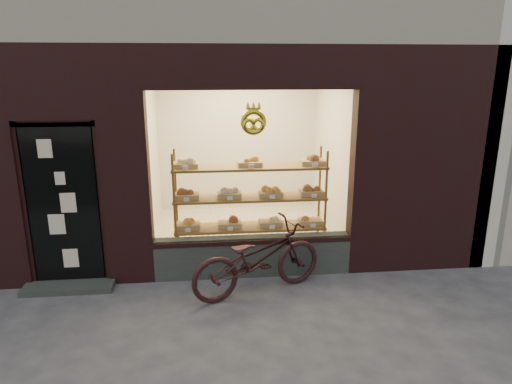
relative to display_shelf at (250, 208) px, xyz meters
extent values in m
plane|color=#353538|center=(-0.45, -2.55, -0.84)|extent=(90.00, 90.00, 0.00)
cube|color=#323B35|center=(0.00, -0.42, -0.57)|extent=(2.70, 0.25, 0.55)
cube|color=black|center=(-2.45, -0.49, 0.26)|extent=(0.90, 0.04, 2.15)
cube|color=#323B35|center=(-2.45, -0.65, -0.80)|extent=(1.15, 0.35, 0.08)
torus|color=yellow|center=(0.00, -0.53, 1.31)|extent=(0.33, 0.07, 0.33)
cube|color=brown|center=(0.00, 0.00, -0.79)|extent=(2.20, 0.45, 0.04)
cube|color=brown|center=(0.00, 0.00, -0.29)|extent=(2.20, 0.45, 0.03)
cube|color=brown|center=(0.00, 0.00, 0.16)|extent=(2.20, 0.45, 0.04)
cube|color=brown|center=(0.00, 0.00, 0.61)|extent=(2.20, 0.45, 0.04)
cylinder|color=brown|center=(-1.07, -0.19, 0.01)|extent=(0.04, 0.04, 1.70)
cylinder|color=brown|center=(1.07, -0.19, 0.01)|extent=(0.04, 0.04, 1.70)
cylinder|color=brown|center=(-1.07, 0.20, 0.01)|extent=(0.04, 0.04, 1.70)
cylinder|color=brown|center=(1.07, 0.20, 0.01)|extent=(0.04, 0.04, 1.70)
cube|color=#98734B|center=(-0.90, 0.00, -0.24)|extent=(0.34, 0.24, 0.07)
sphere|color=#B08229|center=(-0.90, 0.00, -0.15)|extent=(0.11, 0.11, 0.11)
cube|color=silver|center=(-0.90, -0.18, -0.24)|extent=(0.07, 0.01, 0.05)
cube|color=#98734B|center=(-0.30, 0.00, -0.24)|extent=(0.34, 0.24, 0.07)
sphere|color=brown|center=(-0.30, 0.00, -0.15)|extent=(0.11, 0.11, 0.11)
cube|color=silver|center=(-0.30, -0.18, -0.24)|extent=(0.08, 0.01, 0.05)
cube|color=#98734B|center=(0.30, 0.00, -0.24)|extent=(0.34, 0.24, 0.07)
sphere|color=#C9BB7C|center=(0.30, 0.00, -0.15)|extent=(0.11, 0.11, 0.11)
cube|color=silver|center=(0.30, -0.18, -0.24)|extent=(0.07, 0.01, 0.05)
cube|color=#98734B|center=(0.90, 0.00, -0.24)|extent=(0.34, 0.24, 0.07)
sphere|color=#B08229|center=(0.90, 0.00, -0.15)|extent=(0.11, 0.11, 0.11)
cube|color=silver|center=(0.90, -0.18, -0.24)|extent=(0.08, 0.01, 0.05)
cube|color=#98734B|center=(-0.90, 0.00, 0.21)|extent=(0.34, 0.24, 0.07)
sphere|color=brown|center=(-0.90, 0.00, 0.30)|extent=(0.11, 0.11, 0.11)
cube|color=silver|center=(-0.90, -0.18, 0.21)|extent=(0.07, 0.01, 0.06)
cube|color=#98734B|center=(-0.30, 0.00, 0.21)|extent=(0.34, 0.24, 0.07)
sphere|color=#C9BB7C|center=(-0.30, 0.00, 0.30)|extent=(0.11, 0.11, 0.11)
cube|color=silver|center=(-0.30, -0.18, 0.21)|extent=(0.08, 0.01, 0.06)
cube|color=#98734B|center=(0.30, 0.00, 0.21)|extent=(0.34, 0.24, 0.07)
sphere|color=#B08229|center=(0.30, 0.00, 0.30)|extent=(0.11, 0.11, 0.11)
cube|color=silver|center=(0.30, -0.18, 0.21)|extent=(0.07, 0.01, 0.06)
cube|color=#98734B|center=(0.90, 0.00, 0.21)|extent=(0.34, 0.24, 0.07)
sphere|color=brown|center=(0.90, 0.00, 0.30)|extent=(0.11, 0.11, 0.11)
cube|color=silver|center=(0.90, -0.18, 0.21)|extent=(0.08, 0.01, 0.06)
cube|color=#98734B|center=(-0.90, 0.00, 0.66)|extent=(0.34, 0.24, 0.07)
sphere|color=#C9BB7C|center=(-0.90, 0.00, 0.75)|extent=(0.11, 0.11, 0.11)
cube|color=silver|center=(-0.90, -0.18, 0.66)|extent=(0.07, 0.01, 0.06)
cube|color=#98734B|center=(0.00, 0.00, 0.66)|extent=(0.34, 0.24, 0.07)
sphere|color=#B08229|center=(0.00, 0.00, 0.75)|extent=(0.11, 0.11, 0.11)
cube|color=silver|center=(0.00, -0.18, 0.66)|extent=(0.07, 0.01, 0.06)
cube|color=#98734B|center=(0.90, 0.00, 0.66)|extent=(0.34, 0.24, 0.07)
sphere|color=brown|center=(0.90, 0.00, 0.75)|extent=(0.11, 0.11, 0.11)
cube|color=silver|center=(0.90, -0.18, 0.66)|extent=(0.08, 0.01, 0.06)
imported|color=black|center=(0.01, -0.96, -0.37)|extent=(1.90, 1.22, 0.94)
camera|label=1|loc=(-0.57, -6.30, 2.00)|focal=32.00mm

